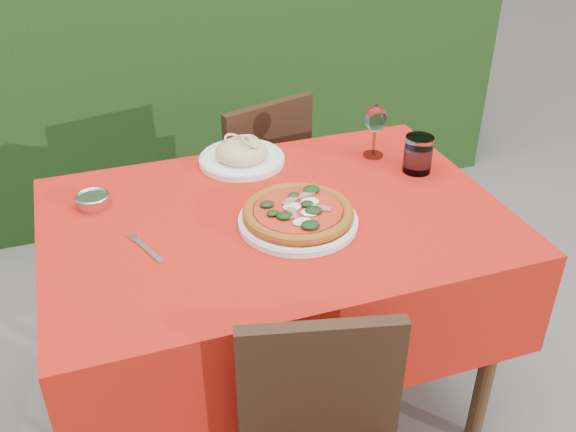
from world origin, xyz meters
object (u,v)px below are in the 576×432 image
object	(u,v)px
water_glass	(418,156)
wine_glass	(376,121)
pizza_plate	(298,215)
steel_ramekin	(93,201)
chair_far	(257,181)
pasta_plate	(242,155)
fork	(149,250)

from	to	relation	value
water_glass	wine_glass	xyz separation A→B (m)	(-0.08, 0.14, 0.07)
pizza_plate	wine_glass	bearing A→B (deg)	39.72
water_glass	steel_ramekin	xyz separation A→B (m)	(-0.96, 0.11, -0.04)
chair_far	wine_glass	world-z (taller)	wine_glass
pizza_plate	pasta_plate	bearing A→B (deg)	96.40
pizza_plate	fork	distance (m)	0.40
pizza_plate	steel_ramekin	distance (m)	0.58
wine_glass	chair_far	bearing A→B (deg)	120.82
chair_far	fork	world-z (taller)	chair_far
water_glass	fork	distance (m)	0.87
chair_far	water_glass	distance (m)	0.76
chair_far	fork	xyz separation A→B (m)	(-0.50, -0.75, 0.28)
pasta_plate	steel_ramekin	size ratio (longest dim) A/B	3.10
wine_glass	pizza_plate	bearing A→B (deg)	-140.28
pizza_plate	water_glass	size ratio (longest dim) A/B	2.94
pasta_plate	water_glass	world-z (taller)	water_glass
fork	pizza_plate	bearing A→B (deg)	-21.07
chair_far	fork	bearing A→B (deg)	39.07
wine_glass	fork	world-z (taller)	wine_glass
wine_glass	steel_ramekin	bearing A→B (deg)	-178.07
chair_far	wine_glass	bearing A→B (deg)	103.74
water_glass	fork	world-z (taller)	water_glass
chair_far	pasta_plate	distance (m)	0.49
wine_glass	steel_ramekin	xyz separation A→B (m)	(-0.88, -0.03, -0.11)
water_glass	pizza_plate	bearing A→B (deg)	-159.55
chair_far	pizza_plate	size ratio (longest dim) A/B	2.44
pizza_plate	steel_ramekin	size ratio (longest dim) A/B	3.86
pizza_plate	steel_ramekin	world-z (taller)	pizza_plate
water_glass	fork	bearing A→B (deg)	-169.06
pasta_plate	water_glass	xyz separation A→B (m)	(0.50, -0.23, 0.02)
fork	steel_ramekin	bearing A→B (deg)	91.63
chair_far	pasta_plate	bearing A→B (deg)	50.30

